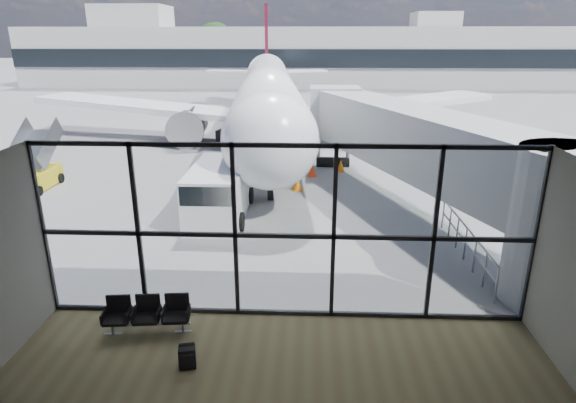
# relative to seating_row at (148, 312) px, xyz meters

# --- Properties ---
(ground) EXTENTS (220.00, 220.00, 0.00)m
(ground) POSITION_rel_seating_row_xyz_m (3.26, 40.85, -0.50)
(ground) COLOR slate
(ground) RESTS_ON ground
(lounge_shell) EXTENTS (12.02, 8.01, 4.51)m
(lounge_shell) POSITION_rel_seating_row_xyz_m (3.26, -3.95, 2.15)
(lounge_shell) COLOR brown
(lounge_shell) RESTS_ON ground
(glass_curtain_wall) EXTENTS (12.10, 0.12, 4.50)m
(glass_curtain_wall) POSITION_rel_seating_row_xyz_m (3.26, 0.85, 1.74)
(glass_curtain_wall) COLOR white
(glass_curtain_wall) RESTS_ON ground
(jet_bridge) EXTENTS (8.00, 16.50, 4.33)m
(jet_bridge) POSITION_rel_seating_row_xyz_m (8.16, 7.93, 2.26)
(jet_bridge) COLOR #9FA2A4
(jet_bridge) RESTS_ON ground
(apron_railing) EXTENTS (0.06, 5.46, 1.11)m
(apron_railing) POSITION_rel_seating_row_xyz_m (8.86, 4.35, 0.22)
(apron_railing) COLOR gray
(apron_railing) RESTS_ON ground
(far_terminal) EXTENTS (80.00, 12.20, 11.00)m
(far_terminal) POSITION_rel_seating_row_xyz_m (2.68, 62.83, 3.71)
(far_terminal) COLOR #B5B6B1
(far_terminal) RESTS_ON ground
(tree_0) EXTENTS (4.95, 4.95, 7.12)m
(tree_0) POSITION_rel_seating_row_xyz_m (-41.74, 72.85, 4.13)
(tree_0) COLOR #382619
(tree_0) RESTS_ON ground
(tree_1) EXTENTS (5.61, 5.61, 8.07)m
(tree_1) POSITION_rel_seating_row_xyz_m (-35.74, 72.85, 4.75)
(tree_1) COLOR #382619
(tree_1) RESTS_ON ground
(tree_2) EXTENTS (6.27, 6.27, 9.03)m
(tree_2) POSITION_rel_seating_row_xyz_m (-29.74, 72.85, 5.37)
(tree_2) COLOR #382619
(tree_2) RESTS_ON ground
(tree_3) EXTENTS (4.95, 4.95, 7.12)m
(tree_3) POSITION_rel_seating_row_xyz_m (-23.74, 72.85, 4.13)
(tree_3) COLOR #382619
(tree_3) RESTS_ON ground
(tree_4) EXTENTS (5.61, 5.61, 8.07)m
(tree_4) POSITION_rel_seating_row_xyz_m (-17.74, 72.85, 4.75)
(tree_4) COLOR #382619
(tree_4) RESTS_ON ground
(tree_5) EXTENTS (6.27, 6.27, 9.03)m
(tree_5) POSITION_rel_seating_row_xyz_m (-11.74, 72.85, 5.37)
(tree_5) COLOR #382619
(tree_5) RESTS_ON ground
(seating_row) EXTENTS (2.05, 0.77, 0.91)m
(seating_row) POSITION_rel_seating_row_xyz_m (0.00, 0.00, 0.00)
(seating_row) COLOR gray
(seating_row) RESTS_ON ground
(backpack) EXTENTS (0.40, 0.38, 0.54)m
(backpack) POSITION_rel_seating_row_xyz_m (1.28, -1.35, -0.24)
(backpack) COLOR black
(backpack) RESTS_ON ground
(airliner) EXTENTS (32.67, 37.94, 9.77)m
(airliner) POSITION_rel_seating_row_xyz_m (0.88, 24.52, 2.47)
(airliner) COLOR white
(airliner) RESTS_ON ground
(service_van) EXTENTS (2.30, 4.68, 2.03)m
(service_van) POSITION_rel_seating_row_xyz_m (0.33, 7.83, 0.54)
(service_van) COLOR white
(service_van) RESTS_ON ground
(belt_loader) EXTENTS (2.18, 3.69, 1.61)m
(belt_loader) POSITION_rel_seating_row_xyz_m (-1.30, 22.33, 0.04)
(belt_loader) COLOR black
(belt_loader) RESTS_ON ground
(mobile_stairs) EXTENTS (1.94, 3.53, 2.45)m
(mobile_stairs) POSITION_rel_seating_row_xyz_m (-9.14, 11.23, 0.08)
(mobile_stairs) COLOR gold
(mobile_stairs) RESTS_ON ground
(traffic_cone_a) EXTENTS (0.48, 0.48, 0.69)m
(traffic_cone_a) POSITION_rel_seating_row_xyz_m (3.32, 11.49, -0.18)
(traffic_cone_a) COLOR orange
(traffic_cone_a) RESTS_ON ground
(traffic_cone_b) EXTENTS (0.44, 0.44, 0.63)m
(traffic_cone_b) POSITION_rel_seating_row_xyz_m (5.54, 14.89, -0.21)
(traffic_cone_b) COLOR #D1620B
(traffic_cone_b) RESTS_ON ground
(traffic_cone_c) EXTENTS (0.46, 0.46, 0.66)m
(traffic_cone_c) POSITION_rel_seating_row_xyz_m (4.02, 13.89, -0.19)
(traffic_cone_c) COLOR #FF3B0D
(traffic_cone_c) RESTS_ON ground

